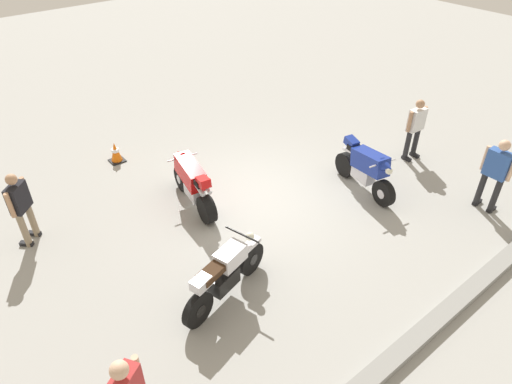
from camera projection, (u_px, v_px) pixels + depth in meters
ground_plane at (256, 198)px, 10.38m from camera, size 40.00×40.00×0.00m
curb_edge at (433, 324)px, 7.42m from camera, size 14.00×0.30×0.15m
motorcycle_blue_sportbike at (366, 168)px, 10.32m from camera, size 0.74×1.95×1.14m
motorcycle_red_sportbike at (193, 182)px, 9.85m from camera, size 0.70×1.96×1.14m
motorcycle_silver_cruiser at (225, 274)px, 7.71m from camera, size 2.05×0.81×1.09m
person_in_black_shirt at (21, 205)px, 8.68m from camera, size 0.53×0.53×1.59m
person_in_white_shirt at (415, 126)px, 11.33m from camera, size 0.63×0.33×1.60m
person_in_blue_shirt at (496, 171)px, 9.51m from camera, size 0.31×0.66×1.70m
traffic_cone at (116, 152)px, 11.53m from camera, size 0.36×0.36×0.53m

